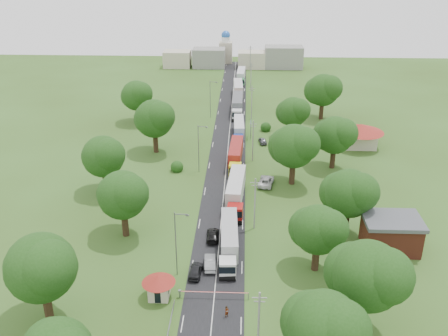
# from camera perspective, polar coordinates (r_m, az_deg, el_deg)

# --- Properties ---
(ground) EXTENTS (260.00, 260.00, 0.00)m
(ground) POSITION_cam_1_polar(r_m,az_deg,el_deg) (88.51, -0.17, -4.48)
(ground) COLOR #324B19
(ground) RESTS_ON ground
(road) EXTENTS (8.00, 200.00, 0.04)m
(road) POSITION_cam_1_polar(r_m,az_deg,el_deg) (106.48, 0.31, 0.69)
(road) COLOR black
(road) RESTS_ON ground
(boom_barrier) EXTENTS (9.22, 0.35, 1.18)m
(boom_barrier) POSITION_cam_1_polar(r_m,az_deg,el_deg) (67.20, -2.34, -14.04)
(boom_barrier) COLOR slate
(boom_barrier) RESTS_ON ground
(guard_booth) EXTENTS (4.40, 4.40, 3.45)m
(guard_booth) POSITION_cam_1_polar(r_m,az_deg,el_deg) (67.10, -7.47, -12.95)
(guard_booth) COLOR beige
(guard_booth) RESTS_ON ground
(info_sign) EXTENTS (0.12, 3.10, 4.10)m
(info_sign) POSITION_cam_1_polar(r_m,az_deg,el_deg) (119.31, 3.08, 4.84)
(info_sign) COLOR slate
(info_sign) RESTS_ON ground
(pole_0) EXTENTS (1.60, 0.24, 9.00)m
(pole_0) POSITION_cam_1_polar(r_m,az_deg,el_deg) (56.95, 3.98, -17.42)
(pole_0) COLOR gray
(pole_0) RESTS_ON ground
(pole_1) EXTENTS (1.60, 0.24, 9.00)m
(pole_1) POSITION_cam_1_polar(r_m,az_deg,el_deg) (80.08, 3.55, -4.01)
(pole_1) COLOR gray
(pole_1) RESTS_ON ground
(pole_2) EXTENTS (1.60, 0.24, 9.00)m
(pole_2) POSITION_cam_1_polar(r_m,az_deg,el_deg) (105.59, 3.32, 3.18)
(pole_2) COLOR gray
(pole_2) RESTS_ON ground
(pole_3) EXTENTS (1.60, 0.24, 9.00)m
(pole_3) POSITION_cam_1_polar(r_m,az_deg,el_deg) (132.12, 3.19, 7.53)
(pole_3) COLOR gray
(pole_3) RESTS_ON ground
(pole_4) EXTENTS (1.60, 0.24, 9.00)m
(pole_4) POSITION_cam_1_polar(r_m,az_deg,el_deg) (159.15, 3.10, 10.42)
(pole_4) COLOR gray
(pole_4) RESTS_ON ground
(pole_5) EXTENTS (1.60, 0.24, 9.00)m
(pole_5) POSITION_cam_1_polar(r_m,az_deg,el_deg) (186.46, 3.03, 12.46)
(pole_5) COLOR gray
(pole_5) RESTS_ON ground
(lamp_0) EXTENTS (2.03, 0.22, 10.00)m
(lamp_0) POSITION_cam_1_polar(r_m,az_deg,el_deg) (68.97, -5.42, -8.29)
(lamp_0) COLOR slate
(lamp_0) RESTS_ON ground
(lamp_1) EXTENTS (2.03, 0.22, 10.00)m
(lamp_1) POSITION_cam_1_polar(r_m,az_deg,el_deg) (100.06, -2.85, 2.51)
(lamp_1) COLOR slate
(lamp_1) RESTS_ON ground
(lamp_2) EXTENTS (2.03, 0.22, 10.00)m
(lamp_2) POSITION_cam_1_polar(r_m,az_deg,el_deg) (133.11, -1.53, 8.08)
(lamp_2) COLOR slate
(lamp_2) RESTS_ON ground
(tree_0) EXTENTS (8.80, 8.80, 11.07)m
(tree_0) POSITION_cam_1_polar(r_m,az_deg,el_deg) (53.78, 11.38, -17.32)
(tree_0) COLOR #382616
(tree_0) RESTS_ON ground
(tree_1) EXTENTS (9.60, 9.60, 12.05)m
(tree_1) POSITION_cam_1_polar(r_m,az_deg,el_deg) (60.72, 16.07, -11.65)
(tree_1) COLOR #382616
(tree_1) RESTS_ON ground
(tree_2) EXTENTS (8.00, 8.00, 10.10)m
(tree_2) POSITION_cam_1_polar(r_m,az_deg,el_deg) (70.45, 10.69, -6.88)
(tree_2) COLOR #382616
(tree_2) RESTS_ON ground
(tree_3) EXTENTS (8.80, 8.80, 11.07)m
(tree_3) POSITION_cam_1_polar(r_m,az_deg,el_deg) (79.85, 14.06, -2.78)
(tree_3) COLOR #382616
(tree_3) RESTS_ON ground
(tree_4) EXTENTS (9.60, 9.60, 12.05)m
(tree_4) POSITION_cam_1_polar(r_m,az_deg,el_deg) (94.81, 7.97, 2.54)
(tree_4) COLOR #382616
(tree_4) RESTS_ON ground
(tree_5) EXTENTS (8.80, 8.80, 11.07)m
(tree_5) POSITION_cam_1_polar(r_m,az_deg,el_deg) (103.68, 12.54, 3.72)
(tree_5) COLOR #382616
(tree_5) RESTS_ON ground
(tree_6) EXTENTS (8.00, 8.00, 10.10)m
(tree_6) POSITION_cam_1_polar(r_m,az_deg,el_deg) (118.85, 7.88, 6.39)
(tree_6) COLOR #382616
(tree_6) RESTS_ON ground
(tree_7) EXTENTS (9.60, 9.60, 12.05)m
(tree_7) POSITION_cam_1_polar(r_m,az_deg,el_deg) (133.94, 11.24, 8.75)
(tree_7) COLOR #382616
(tree_7) RESTS_ON ground
(tree_9) EXTENTS (9.60, 9.60, 12.05)m
(tree_9) POSITION_cam_1_polar(r_m,az_deg,el_deg) (63.49, -20.15, -10.54)
(tree_9) COLOR #382616
(tree_9) RESTS_ON ground
(tree_10) EXTENTS (8.80, 8.80, 11.07)m
(tree_10) POSITION_cam_1_polar(r_m,az_deg,el_deg) (78.57, -11.52, -2.98)
(tree_10) COLOR #382616
(tree_10) RESTS_ON ground
(tree_11) EXTENTS (8.80, 8.80, 11.07)m
(tree_11) POSITION_cam_1_polar(r_m,az_deg,el_deg) (93.48, -13.64, 1.33)
(tree_11) COLOR #382616
(tree_11) RESTS_ON ground
(tree_12) EXTENTS (9.60, 9.60, 12.05)m
(tree_12) POSITION_cam_1_polar(r_m,az_deg,el_deg) (110.17, -7.97, 5.64)
(tree_12) COLOR #382616
(tree_12) RESTS_ON ground
(tree_13) EXTENTS (8.80, 8.80, 11.07)m
(tree_13) POSITION_cam_1_polar(r_m,az_deg,el_deg) (130.63, -9.96, 8.17)
(tree_13) COLOR #382616
(tree_13) RESTS_ON ground
(house_brick) EXTENTS (8.60, 6.60, 5.20)m
(house_brick) POSITION_cam_1_polar(r_m,az_deg,el_deg) (79.95, 18.53, -7.08)
(house_brick) COLOR maroon
(house_brick) RESTS_ON ground
(house_cream) EXTENTS (10.08, 10.08, 5.80)m
(house_cream) POSITION_cam_1_polar(r_m,az_deg,el_deg) (117.40, 15.33, 3.99)
(house_cream) COLOR beige
(house_cream) RESTS_ON ground
(distant_town) EXTENTS (52.00, 8.00, 8.00)m
(distant_town) POSITION_cam_1_polar(r_m,az_deg,el_deg) (191.61, 1.54, 12.44)
(distant_town) COLOR gray
(distant_town) RESTS_ON ground
(church) EXTENTS (5.00, 5.00, 12.30)m
(church) POSITION_cam_1_polar(r_m,az_deg,el_deg) (199.21, 0.20, 13.46)
(church) COLOR beige
(church) RESTS_ON ground
(truck_0) EXTENTS (2.93, 14.33, 3.96)m
(truck_0) POSITION_cam_1_polar(r_m,az_deg,el_deg) (75.28, 0.59, -8.23)
(truck_0) COLOR silver
(truck_0) RESTS_ON ground
(truck_1) EXTENTS (3.51, 15.58, 4.30)m
(truck_1) POSITION_cam_1_polar(r_m,az_deg,el_deg) (88.94, 1.36, -2.67)
(truck_1) COLOR #9D1312
(truck_1) RESTS_ON ground
(truck_2) EXTENTS (3.04, 14.49, 4.00)m
(truck_2) POSITION_cam_1_polar(r_m,az_deg,el_deg) (104.61, 1.35, 1.50)
(truck_2) COLOR yellow
(truck_2) RESTS_ON ground
(truck_3) EXTENTS (2.66, 13.58, 3.76)m
(truck_3) POSITION_cam_1_polar(r_m,az_deg,el_deg) (119.97, 1.72, 4.46)
(truck_3) COLOR navy
(truck_3) RESTS_ON ground
(truck_4) EXTENTS (2.72, 15.62, 4.33)m
(truck_4) POSITION_cam_1_polar(r_m,az_deg,el_deg) (137.72, 1.55, 7.22)
(truck_4) COLOR silver
(truck_4) RESTS_ON ground
(truck_5) EXTENTS (3.10, 14.98, 4.14)m
(truck_5) POSITION_cam_1_polar(r_m,az_deg,el_deg) (152.96, 1.63, 8.91)
(truck_5) COLOR #992E17
(truck_5) RESTS_ON ground
(truck_6) EXTENTS (2.87, 14.16, 3.92)m
(truck_6) POSITION_cam_1_polar(r_m,az_deg,el_deg) (170.50, 1.96, 10.47)
(truck_6) COLOR #276938
(truck_6) RESTS_ON ground
(car_lane_front) EXTENTS (2.00, 4.33, 1.44)m
(car_lane_front) POSITION_cam_1_polar(r_m,az_deg,el_deg) (71.40, -3.26, -11.63)
(car_lane_front) COLOR black
(car_lane_front) RESTS_ON ground
(car_lane_mid) EXTENTS (1.90, 4.58, 1.47)m
(car_lane_mid) POSITION_cam_1_polar(r_m,az_deg,el_deg) (72.88, -1.61, -10.74)
(car_lane_mid) COLOR gray
(car_lane_mid) RESTS_ON ground
(car_lane_rear) EXTENTS (2.05, 4.70, 1.34)m
(car_lane_rear) POSITION_cam_1_polar(r_m,az_deg,el_deg) (79.17, -1.30, -7.67)
(car_lane_rear) COLOR black
(car_lane_rear) RESTS_ON ground
(car_verge_near) EXTENTS (3.60, 6.04, 1.57)m
(car_verge_near) POSITION_cam_1_polar(r_m,az_deg,el_deg) (96.46, 4.83, -1.50)
(car_verge_near) COLOR silver
(car_verge_near) RESTS_ON ground
(car_verge_far) EXTENTS (2.15, 4.10, 1.33)m
(car_verge_far) POSITION_cam_1_polar(r_m,az_deg,el_deg) (116.72, 4.45, 3.13)
(car_verge_far) COLOR #4F5056
(car_verge_far) RESTS_ON ground
(pedestrian_near) EXTENTS (0.67, 0.67, 1.57)m
(pedestrian_near) POSITION_cam_1_polar(r_m,az_deg,el_deg) (64.41, 0.31, -16.12)
(pedestrian_near) COLOR gray
(pedestrian_near) RESTS_ON ground
(pedestrian_booth) EXTENTS (1.08, 1.16, 1.90)m
(pedestrian_booth) POSITION_cam_1_polar(r_m,az_deg,el_deg) (68.60, -6.67, -13.24)
(pedestrian_booth) COLOR gray
(pedestrian_booth) RESTS_ON ground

